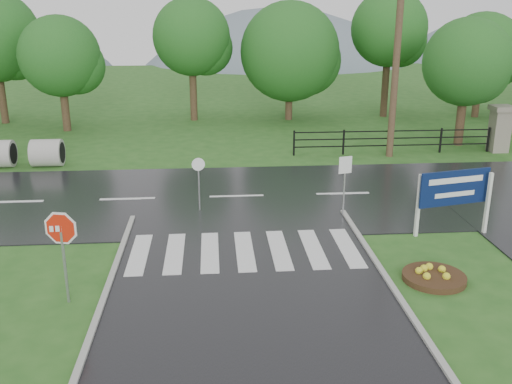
{
  "coord_description": "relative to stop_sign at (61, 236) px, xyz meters",
  "views": [
    {
      "loc": [
        -0.86,
        -10.04,
        6.77
      ],
      "look_at": [
        0.41,
        6.0,
        1.5
      ],
      "focal_mm": 40.0,
      "sensor_mm": 36.0,
      "label": 1
    }
  ],
  "objects": [
    {
      "name": "hills",
      "position": [
        7.87,
        62.54,
        -17.25
      ],
      "size": [
        102.0,
        48.0,
        48.0
      ],
      "color": "slate",
      "rests_on": "ground"
    },
    {
      "name": "ground",
      "position": [
        4.38,
        -2.46,
        -1.72
      ],
      "size": [
        120.0,
        120.0,
        0.0
      ],
      "primitive_type": "plane",
      "color": "#285A1E",
      "rests_on": "ground"
    },
    {
      "name": "stop_sign",
      "position": [
        0.0,
        0.0,
        0.0
      ],
      "size": [
        1.06,
        0.27,
        2.44
      ],
      "color": "#939399",
      "rests_on": "ground"
    },
    {
      "name": "flower_bed",
      "position": [
        9.16,
        0.41,
        -1.59
      ],
      "size": [
        1.63,
        1.63,
        0.33
      ],
      "color": "#332111",
      "rests_on": "ground"
    },
    {
      "name": "treeline",
      "position": [
        5.38,
        21.54,
        -1.72
      ],
      "size": [
        83.2,
        5.2,
        10.0
      ],
      "color": "#1B571B",
      "rests_on": "ground"
    },
    {
      "name": "reg_sign_round",
      "position": [
        3.04,
        6.11,
        -0.47
      ],
      "size": [
        0.44,
        0.09,
        1.91
      ],
      "color": "#939399",
      "rests_on": "ground"
    },
    {
      "name": "pillar_west",
      "position": [
        17.38,
        13.54,
        -0.54
      ],
      "size": [
        1.0,
        1.0,
        2.24
      ],
      "color": "gray",
      "rests_on": "ground"
    },
    {
      "name": "fence_west",
      "position": [
        12.13,
        13.54,
        -0.99
      ],
      "size": [
        9.58,
        0.08,
        1.2
      ],
      "color": "black",
      "rests_on": "ground"
    },
    {
      "name": "utility_pole_east",
      "position": [
        11.86,
        13.04,
        3.09
      ],
      "size": [
        1.68,
        0.31,
        9.45
      ],
      "color": "#473523",
      "rests_on": "ground"
    },
    {
      "name": "crosswalk",
      "position": [
        4.38,
        2.54,
        -1.66
      ],
      "size": [
        6.5,
        2.8,
        0.02
      ],
      "color": "silver",
      "rests_on": "ground"
    },
    {
      "name": "reg_sign_small",
      "position": [
        7.86,
        5.21,
        -0.23
      ],
      "size": [
        0.45,
        0.14,
        2.1
      ],
      "color": "#939399",
      "rests_on": "ground"
    },
    {
      "name": "entrance_tree_left",
      "position": [
        16.06,
        15.04,
        2.41
      ],
      "size": [
        4.29,
        4.29,
        6.3
      ],
      "color": "#3D2B1C",
      "rests_on": "ground"
    },
    {
      "name": "estate_billboard",
      "position": [
        10.81,
        3.36,
        -0.28
      ],
      "size": [
        2.34,
        0.58,
        2.08
      ],
      "color": "silver",
      "rests_on": "ground"
    },
    {
      "name": "main_road",
      "position": [
        4.38,
        7.54,
        -1.72
      ],
      "size": [
        90.0,
        8.0,
        0.04
      ],
      "primitive_type": "cube",
      "color": "black",
      "rests_on": "ground"
    }
  ]
}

